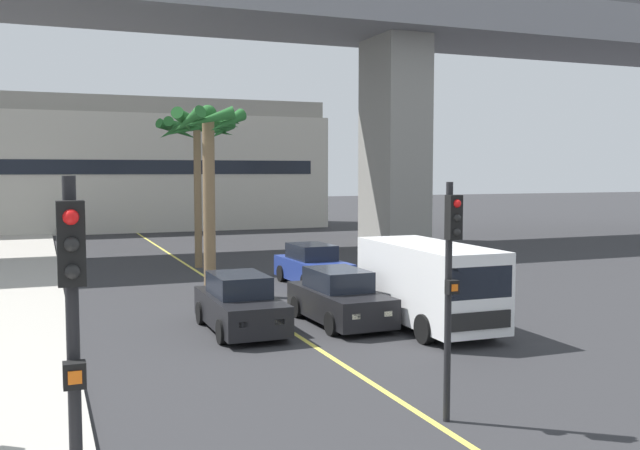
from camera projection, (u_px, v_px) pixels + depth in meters
name	position (u px, v px, depth m)	size (l,w,h in m)	color
lane_stripe_center	(222.00, 288.00, 26.71)	(0.14, 56.00, 0.01)	#DBCC4C
bridge_overpass	(183.00, 6.00, 37.90)	(85.60, 8.00, 16.53)	gray
pier_building_backdrop	(129.00, 166.00, 53.22)	(28.90, 8.04, 9.61)	beige
car_queue_front	(339.00, 299.00, 20.43)	(1.92, 4.14, 1.56)	black
car_queue_second	(313.00, 266.00, 27.37)	(1.95, 4.16, 1.56)	navy
car_queue_third	(240.00, 305.00, 19.48)	(1.84, 4.10, 1.56)	black
delivery_van	(428.00, 283.00, 19.76)	(2.22, 5.28, 2.36)	white
traffic_light_left_sidewalk_corner	(73.00, 340.00, 6.46)	(0.24, 0.37, 4.20)	black
traffic_light_median_near	(451.00, 269.00, 12.23)	(0.24, 0.37, 4.20)	black
palm_tree_near_median	(197.00, 139.00, 31.81)	(3.64, 3.66, 6.80)	brown
palm_tree_mid_median	(208.00, 147.00, 24.86)	(2.68, 2.75, 6.67)	brown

